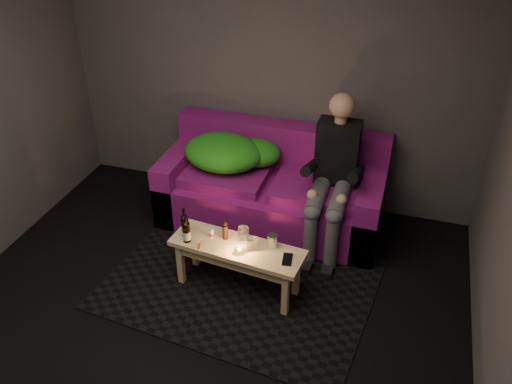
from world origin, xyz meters
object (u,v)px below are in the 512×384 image
Objects in this scene: sofa at (273,190)px; steel_cup at (272,241)px; beer_bottle_a at (185,226)px; person at (333,173)px; coffee_table at (237,254)px; beer_bottle_b at (186,232)px.

steel_cup is at bearing -74.59° from sofa.
sofa is at bearing 67.20° from beer_bottle_a.
person is at bearing 68.80° from steel_cup.
steel_cup is (0.26, 0.08, 0.13)m from coffee_table.
beer_bottle_a is at bearing -112.80° from sofa.
coffee_table is at bearing -123.26° from person.
person is at bearing -16.07° from sofa.
sofa is 1.02m from steel_cup.
sofa reaches higher than steel_cup.
beer_bottle_b is (-0.39, -1.10, 0.21)m from sofa.
beer_bottle_a is 2.39× the size of steel_cup.
steel_cup is at bearing 5.55° from beer_bottle_a.
person reaches higher than steel_cup.
coffee_table is at bearing -89.87° from sofa.
coffee_table is (-0.58, -0.88, -0.35)m from person.
steel_cup is (0.70, 0.07, -0.04)m from beer_bottle_a.
coffee_table is 10.08× the size of steel_cup.
beer_bottle_b reaches higher than coffee_table.
steel_cup is (-0.31, -0.80, -0.22)m from person.
beer_bottle_b is (-0.40, -0.06, 0.17)m from coffee_table.
person is 1.35m from beer_bottle_a.
sofa is 1.14m from beer_bottle_a.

